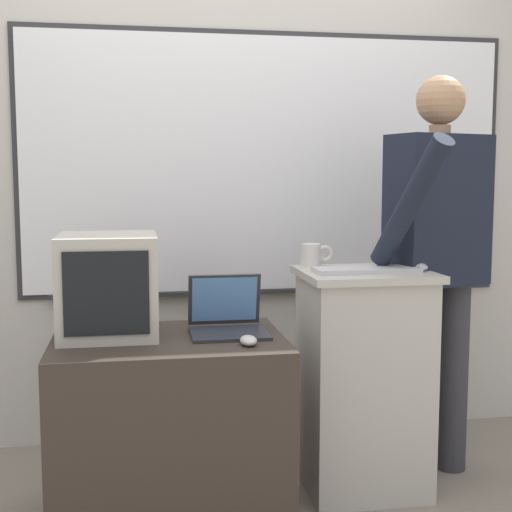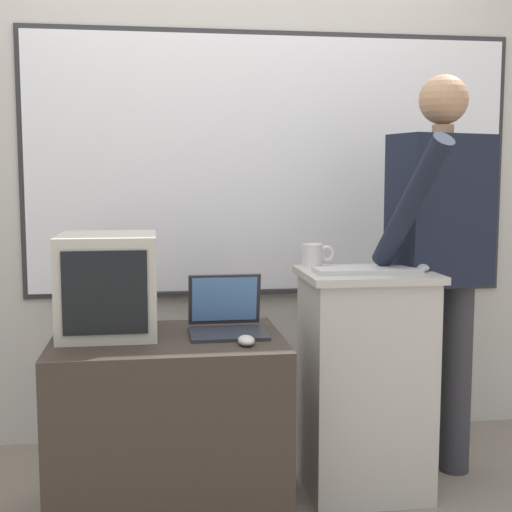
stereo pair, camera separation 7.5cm
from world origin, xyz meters
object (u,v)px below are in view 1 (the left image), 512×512
object	(u,v)px
computer_mouse_by_keyboard	(419,267)
coffee_mug	(312,255)
lectern_podium	(363,380)
laptop	(227,316)
computer_mouse_by_laptop	(248,340)
crt_monitor	(108,285)
wireless_keyboard	(366,270)
side_desk	(170,430)
person_presenter	(437,248)

from	to	relation	value
computer_mouse_by_keyboard	coffee_mug	size ratio (longest dim) A/B	0.70
lectern_podium	laptop	world-z (taller)	laptop
coffee_mug	laptop	bearing A→B (deg)	-148.26
lectern_podium	computer_mouse_by_laptop	xyz separation A→B (m)	(-0.54, -0.32, 0.26)
computer_mouse_by_laptop	coffee_mug	world-z (taller)	coffee_mug
laptop	lectern_podium	bearing A→B (deg)	8.47
laptop	computer_mouse_by_laptop	world-z (taller)	laptop
computer_mouse_by_laptop	coffee_mug	size ratio (longest dim) A/B	0.70
lectern_podium	crt_monitor	distance (m)	1.12
wireless_keyboard	lectern_podium	bearing A→B (deg)	75.95
computer_mouse_by_laptop	coffee_mug	bearing A→B (deg)	53.86
side_desk	computer_mouse_by_laptop	world-z (taller)	computer_mouse_by_laptop
wireless_keyboard	computer_mouse_by_keyboard	xyz separation A→B (m)	(0.23, 0.01, 0.01)
wireless_keyboard	computer_mouse_by_laptop	world-z (taller)	wireless_keyboard
person_presenter	wireless_keyboard	bearing A→B (deg)	-175.37
computer_mouse_by_keyboard	crt_monitor	distance (m)	1.24
side_desk	computer_mouse_by_keyboard	distance (m)	1.19
side_desk	crt_monitor	world-z (taller)	crt_monitor
side_desk	computer_mouse_by_laptop	size ratio (longest dim) A/B	8.58
coffee_mug	person_presenter	bearing A→B (deg)	-8.63
laptop	computer_mouse_by_laptop	xyz separation A→B (m)	(0.05, -0.24, -0.04)
lectern_podium	laptop	xyz separation A→B (m)	(-0.58, -0.09, 0.31)
person_presenter	coffee_mug	size ratio (longest dim) A/B	12.13
wireless_keyboard	crt_monitor	xyz separation A→B (m)	(-1.02, -0.01, -0.03)
side_desk	wireless_keyboard	size ratio (longest dim) A/B	2.03
computer_mouse_by_laptop	side_desk	bearing A→B (deg)	148.94
laptop	computer_mouse_by_laptop	distance (m)	0.25
person_presenter	wireless_keyboard	distance (m)	0.39
coffee_mug	lectern_podium	bearing A→B (deg)	-41.54
person_presenter	laptop	distance (m)	0.97
laptop	crt_monitor	world-z (taller)	crt_monitor
person_presenter	computer_mouse_by_laptop	xyz separation A→B (m)	(-0.88, -0.40, -0.27)
lectern_podium	coffee_mug	bearing A→B (deg)	138.46
lectern_podium	side_desk	world-z (taller)	lectern_podium
computer_mouse_by_laptop	crt_monitor	size ratio (longest dim) A/B	0.24
computer_mouse_by_keyboard	crt_monitor	world-z (taller)	crt_monitor
crt_monitor	side_desk	bearing A→B (deg)	-22.47
laptop	computer_mouse_by_keyboard	bearing A→B (deg)	2.59
side_desk	person_presenter	distance (m)	1.35
side_desk	laptop	size ratio (longest dim) A/B	2.95
side_desk	computer_mouse_by_laptop	distance (m)	0.49
side_desk	laptop	xyz separation A→B (m)	(0.23, 0.07, 0.42)
person_presenter	coffee_mug	world-z (taller)	person_presenter
coffee_mug	crt_monitor	bearing A→B (deg)	-164.89
lectern_podium	person_presenter	xyz separation A→B (m)	(0.35, 0.08, 0.54)
laptop	computer_mouse_by_laptop	size ratio (longest dim) A/B	2.91
wireless_keyboard	crt_monitor	bearing A→B (deg)	-179.51
laptop	wireless_keyboard	xyz separation A→B (m)	(0.57, 0.03, 0.16)
side_desk	coffee_mug	world-z (taller)	coffee_mug
side_desk	laptop	bearing A→B (deg)	17.25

